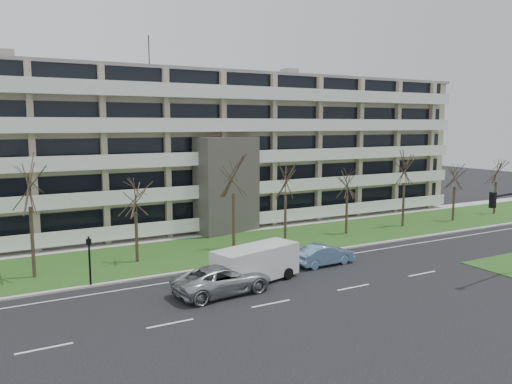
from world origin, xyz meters
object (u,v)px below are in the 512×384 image
silver_pickup (223,279)px  white_van (257,260)px  pedestrian_signal (89,255)px  blue_sedan (324,255)px

silver_pickup → white_van: size_ratio=0.97×
silver_pickup → pedestrian_signal: bearing=48.0°
silver_pickup → blue_sedan: bearing=-82.3°
silver_pickup → blue_sedan: 9.31m
blue_sedan → pedestrian_signal: size_ratio=1.41×
white_van → blue_sedan: bearing=-4.8°
blue_sedan → silver_pickup: bearing=100.8°
white_van → pedestrian_signal: 10.55m
silver_pickup → pedestrian_signal: pedestrian_signal is taller
blue_sedan → pedestrian_signal: bearing=77.2°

